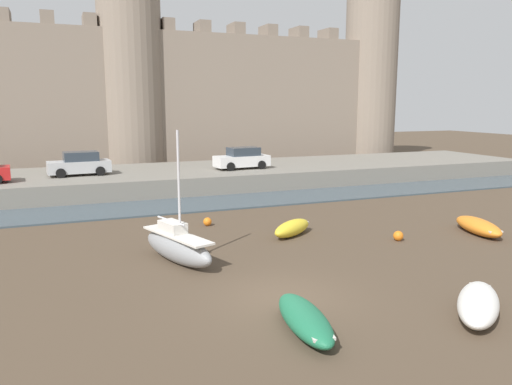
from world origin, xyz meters
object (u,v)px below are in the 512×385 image
Objects in this scene: rowboat_midflat_left at (478,303)px; mooring_buoy_off_centre at (207,222)px; mooring_buoy_near_shore at (398,236)px; rowboat_foreground_right at (292,228)px; sailboat_foreground_left at (177,246)px; rowboat_midflat_right at (305,318)px; car_quay_centre_west at (242,159)px; rowboat_midflat_centre at (478,226)px; car_quay_centre_east at (80,164)px.

rowboat_midflat_left is 14.32m from mooring_buoy_off_centre.
mooring_buoy_near_shore is at bearing 68.77° from rowboat_midflat_left.
rowboat_midflat_left is 8.25m from mooring_buoy_near_shore.
rowboat_foreground_right is 6.30m from sailboat_foreground_left.
sailboat_foreground_left is (-7.12, 8.30, 0.26)m from rowboat_midflat_left.
mooring_buoy_near_shore is (4.13, -2.59, -0.16)m from rowboat_foreground_right.
rowboat_midflat_right is at bearing -75.28° from sailboat_foreground_left.
car_quay_centre_west reaches higher than rowboat_foreground_right.
rowboat_midflat_right is (-4.05, -9.29, -0.02)m from rowboat_foreground_right.
rowboat_midflat_centre reaches higher than rowboat_midflat_right.
car_quay_centre_west is (-5.77, 17.57, 1.73)m from rowboat_midflat_centre.
rowboat_foreground_right is at bearing -100.68° from car_quay_centre_west.
sailboat_foreground_left reaches higher than car_quay_centre_west.
mooring_buoy_near_shore is 9.46m from mooring_buoy_off_centre.
rowboat_midflat_centre is 25.34m from car_quay_centre_east.
rowboat_midflat_centre is 9.02m from rowboat_foreground_right.
rowboat_midflat_centre is 4.41m from mooring_buoy_near_shore.
car_quay_centre_east is (-10.02, 25.68, 1.71)m from rowboat_midflat_left.
car_quay_centre_west and car_quay_centre_east have the same top height.
rowboat_midflat_left is 25.01m from car_quay_centre_west.
car_quay_centre_east is at bearing 176.19° from car_quay_centre_west.
rowboat_foreground_right is 14.98m from car_quay_centre_west.
rowboat_midflat_right reaches higher than mooring_buoy_off_centre.
sailboat_foreground_left is (-14.49, 0.97, 0.28)m from rowboat_midflat_centre.
mooring_buoy_near_shore is 22.28m from car_quay_centre_east.
rowboat_midflat_right is at bearing -78.96° from car_quay_centre_east.
car_quay_centre_east reaches higher than rowboat_midflat_left.
rowboat_midflat_left is 0.78× the size of car_quay_centre_west.
car_quay_centre_west is 1.00× the size of car_quay_centre_east.
rowboat_foreground_right is 0.67× the size of car_quay_centre_west.
rowboat_midflat_centre is at bearing 26.75° from rowboat_midflat_right.
rowboat_midflat_right is 25.21m from car_quay_centre_east.
car_quay_centre_west is at bearing 86.30° from rowboat_midflat_left.
rowboat_midflat_right is at bearing -93.76° from mooring_buoy_off_centre.
rowboat_midflat_left is 1.17× the size of rowboat_foreground_right.
mooring_buoy_off_centre is at bearing 151.76° from rowboat_midflat_centre.
mooring_buoy_near_shore is (8.19, 6.69, -0.13)m from rowboat_midflat_right.
rowboat_midflat_right is (-12.57, -6.34, -0.02)m from rowboat_midflat_centre.
rowboat_midflat_centre is 14.53m from sailboat_foreground_left.
rowboat_midflat_centre is at bearing -19.08° from rowboat_foreground_right.
rowboat_midflat_left is at bearing -68.69° from car_quay_centre_east.
car_quay_centre_east is at bearing 101.04° from rowboat_midflat_right.
sailboat_foreground_left reaches higher than mooring_buoy_near_shore.
rowboat_midflat_left is 5.29m from rowboat_midflat_right.
rowboat_midflat_left reaches higher than mooring_buoy_off_centre.
mooring_buoy_off_centre is (-11.74, 6.31, -0.17)m from rowboat_midflat_centre.
rowboat_foreground_right reaches higher than mooring_buoy_off_centre.
car_quay_centre_east is (-4.82, 24.68, 1.75)m from rowboat_midflat_right.
rowboat_midflat_centre is at bearing -4.63° from mooring_buoy_near_shore.
rowboat_midflat_right is 24.92m from car_quay_centre_west.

